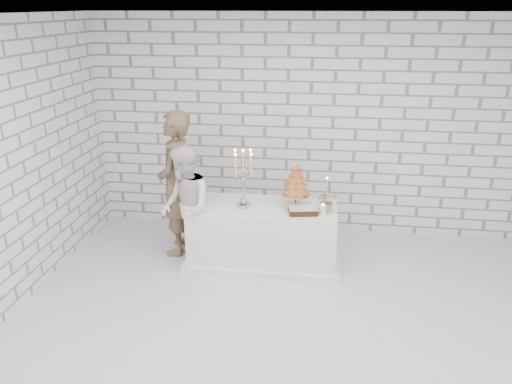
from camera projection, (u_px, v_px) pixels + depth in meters
name	position (u px, v px, depth m)	size (l,w,h in m)	color
ground	(296.00, 331.00, 5.00)	(6.00, 5.00, 0.01)	silver
ceiling	(307.00, 15.00, 3.94)	(6.00, 5.00, 0.01)	white
wall_back	(310.00, 128.00, 6.79)	(6.00, 0.01, 3.00)	white
cake_table	(263.00, 234.00, 6.24)	(1.80, 0.80, 0.75)	white
groom	(176.00, 184.00, 6.32)	(0.69, 0.45, 1.88)	brown
bride	(185.00, 207.00, 6.02)	(0.75, 0.58, 1.54)	white
candelabra	(243.00, 179.00, 5.95)	(0.30, 0.30, 0.74)	#A5A4AF
croquembouche	(296.00, 186.00, 6.00)	(0.35, 0.35, 0.55)	brown
chocolate_cake	(303.00, 210.00, 5.90)	(0.33, 0.24, 0.08)	black
pillar_candle	(323.00, 210.00, 5.85)	(0.08, 0.08, 0.12)	white
extra_taper	(326.00, 191.00, 6.16)	(0.06, 0.06, 0.32)	beige
flowers	(327.00, 201.00, 5.90)	(0.25, 0.22, 0.28)	#597B3F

